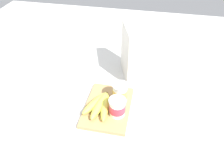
{
  "coord_description": "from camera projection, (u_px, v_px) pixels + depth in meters",
  "views": [
    {
      "loc": [
        0.67,
        0.16,
        0.74
      ],
      "look_at": [
        -0.1,
        0.0,
        0.07
      ],
      "focal_mm": 34.58,
      "sensor_mm": 36.0,
      "label": 1
    }
  ],
  "objects": [
    {
      "name": "yogurt_cup_front",
      "position": [
        120.0,
        93.0,
        0.99
      ],
      "size": [
        0.07,
        0.07,
        0.09
      ],
      "color": "white",
      "rests_on": "cutting_board"
    },
    {
      "name": "ground_plane",
      "position": [
        108.0,
        108.0,
        1.01
      ],
      "size": [
        2.4,
        2.4,
        0.0
      ],
      "primitive_type": "plane",
      "color": "silver"
    },
    {
      "name": "banana_bunch",
      "position": [
        100.0,
        105.0,
        0.98
      ],
      "size": [
        0.19,
        0.13,
        0.04
      ],
      "color": "#DFDA4E",
      "rests_on": "cutting_board"
    },
    {
      "name": "yogurt_cup_back",
      "position": [
        117.0,
        107.0,
        0.93
      ],
      "size": [
        0.08,
        0.08,
        0.08
      ],
      "color": "white",
      "rests_on": "cutting_board"
    },
    {
      "name": "cereal_box",
      "position": [
        130.0,
        52.0,
        1.11
      ],
      "size": [
        0.21,
        0.12,
        0.28
      ],
      "primitive_type": "cube",
      "rotation": [
        0.0,
        0.0,
        3.47
      ],
      "color": "white",
      "rests_on": "ground_plane"
    },
    {
      "name": "cutting_board",
      "position": [
        108.0,
        107.0,
        1.0
      ],
      "size": [
        0.29,
        0.21,
        0.02
      ],
      "primitive_type": "cube",
      "color": "tan",
      "rests_on": "ground_plane"
    }
  ]
}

